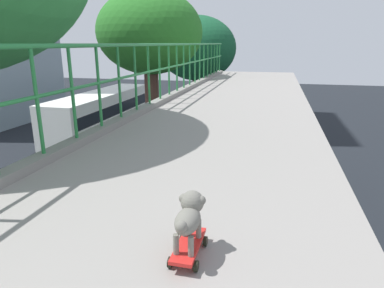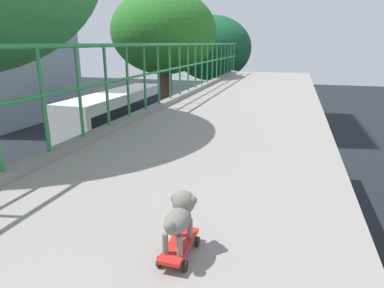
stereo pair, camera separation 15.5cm
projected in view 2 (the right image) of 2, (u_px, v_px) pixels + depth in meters
city_bus at (117, 114)px, 23.13m from camera, size 2.55×10.74×3.40m
roadside_tree_far at (164, 36)px, 13.73m from camera, size 4.24×4.24×8.63m
roadside_tree_farthest at (212, 50)px, 20.30m from camera, size 4.64×4.64×8.14m
toy_skateboard at (179, 246)px, 2.19m from camera, size 0.19×0.43×0.09m
small_dog at (180, 214)px, 2.15m from camera, size 0.18×0.41×0.32m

